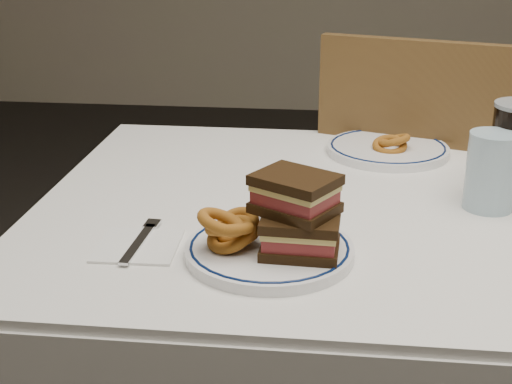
# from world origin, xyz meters

# --- Properties ---
(dining_table) EXTENTS (1.27, 0.87, 0.75)m
(dining_table) POSITION_xyz_m (0.00, 0.00, 0.64)
(dining_table) COLOR silver
(dining_table) RESTS_ON floor
(chair_far) EXTENTS (0.56, 0.56, 0.97)m
(chair_far) POSITION_xyz_m (0.09, 0.48, 0.53)
(chair_far) COLOR #432B15
(chair_far) RESTS_ON floor
(main_plate) EXTENTS (0.24, 0.24, 0.02)m
(main_plate) POSITION_xyz_m (-0.22, -0.22, 0.76)
(main_plate) COLOR white
(main_plate) RESTS_ON dining_table
(reuben_sandwich) EXTENTS (0.13, 0.13, 0.11)m
(reuben_sandwich) POSITION_xyz_m (-0.18, -0.23, 0.82)
(reuben_sandwich) COLOR black
(reuben_sandwich) RESTS_ON main_plate
(onion_rings_main) EXTENTS (0.09, 0.10, 0.08)m
(onion_rings_main) POSITION_xyz_m (-0.27, -0.23, 0.79)
(onion_rings_main) COLOR brown
(onion_rings_main) RESTS_ON main_plate
(ketchup_ramekin) EXTENTS (0.05, 0.05, 0.03)m
(ketchup_ramekin) POSITION_xyz_m (-0.22, -0.12, 0.78)
(ketchup_ramekin) COLOR white
(ketchup_ramekin) RESTS_ON main_plate
(water_glass) EXTENTS (0.08, 0.08, 0.13)m
(water_glass) POSITION_xyz_m (0.13, 0.00, 0.81)
(water_glass) COLOR #A1BFD0
(water_glass) RESTS_ON dining_table
(far_plate) EXTENTS (0.25, 0.25, 0.02)m
(far_plate) POSITION_xyz_m (-0.02, 0.28, 0.76)
(far_plate) COLOR white
(far_plate) RESTS_ON dining_table
(onion_rings_far) EXTENTS (0.08, 0.07, 0.05)m
(onion_rings_far) POSITION_xyz_m (-0.02, 0.26, 0.78)
(onion_rings_far) COLOR brown
(onion_rings_far) RESTS_ON far_plate
(napkin_fork) EXTENTS (0.12, 0.16, 0.01)m
(napkin_fork) POSITION_xyz_m (-0.41, -0.21, 0.75)
(napkin_fork) COLOR white
(napkin_fork) RESTS_ON dining_table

